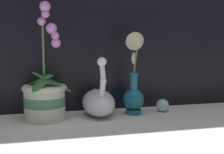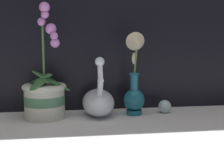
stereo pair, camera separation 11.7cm
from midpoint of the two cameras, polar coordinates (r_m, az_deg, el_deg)
ground_plane at (r=1.09m, az=2.45°, el=-8.36°), size 2.80×2.80×0.00m
orchid_potted_plant at (r=1.15m, az=-9.38°, el=-3.19°), size 0.18×0.18×0.42m
swan_figurine at (r=1.18m, az=0.29°, el=-4.40°), size 0.12×0.21×0.23m
blue_vase at (r=1.17m, az=7.11°, el=-0.62°), size 0.08×0.13×0.31m
glass_sphere at (r=1.25m, az=12.27°, el=-5.31°), size 0.05×0.05×0.05m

